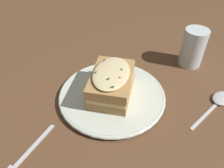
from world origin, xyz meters
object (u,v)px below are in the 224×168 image
sandwich (112,83)px  water_glass (193,48)px  spoon (220,100)px  fork (14,167)px  dinner_plate (112,95)px

sandwich → water_glass: size_ratio=1.51×
spoon → water_glass: bearing=150.0°
fork → spoon: spoon is taller
sandwich → fork: 0.27m
dinner_plate → sandwich: sandwich is taller
spoon → dinner_plate: bearing=-135.4°
fork → spoon: 0.49m
water_glass → spoon: size_ratio=0.67×
sandwich → spoon: size_ratio=1.00×
dinner_plate → fork: dinner_plate is taller
dinner_plate → water_glass: (0.28, 0.02, 0.05)m
dinner_plate → spoon: bearing=-30.4°
water_glass → spoon: (-0.04, -0.16, -0.05)m
water_glass → spoon: bearing=-105.0°
fork → water_glass: bearing=-113.1°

